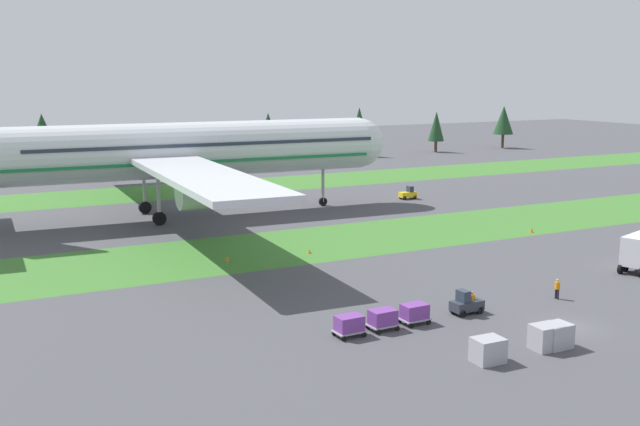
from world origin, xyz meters
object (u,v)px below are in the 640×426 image
Objects in this scene: airliner at (169,150)px; ground_crew_loader at (557,288)px; cargo_dolly_third at (349,324)px; taxiway_marker_2 at (532,230)px; taxiway_marker_1 at (309,251)px; pushback_tractor at (408,194)px; cargo_dolly_second at (383,318)px; baggage_tug at (466,304)px; ground_crew_marshaller at (472,301)px; taxiway_marker_0 at (227,259)px; uld_container_1 at (556,336)px; uld_container_2 at (546,337)px; cargo_dolly_lead at (415,312)px; uld_container_0 at (488,350)px.

ground_crew_loader is at bearing 22.68° from airliner.
cargo_dolly_third is 20.21m from ground_crew_loader.
taxiway_marker_1 is at bearing 174.73° from taxiway_marker_2.
cargo_dolly_third is 62.30m from pushback_tractor.
airliner reaches higher than cargo_dolly_second.
ground_crew_marshaller is (0.62, 0.09, 0.13)m from baggage_tug.
uld_container_1 is at bearing -70.78° from taxiway_marker_0.
airliner is 39.12× the size of uld_container_2.
airliner reaches higher than ground_crew_loader.
uld_container_2 is 3.26× the size of taxiway_marker_0.
ground_crew_loader is at bearing -128.63° from taxiway_marker_2.
cargo_dolly_second is 4.83× the size of taxiway_marker_1.
uld_container_2 is (-9.40, -8.47, -0.08)m from ground_crew_loader.
uld_container_2 is at bearing 11.43° from airliner.
pushback_tractor reaches higher than taxiway_marker_0.
pushback_tractor is (32.44, 49.03, -0.10)m from cargo_dolly_lead.
cargo_dolly_third is (-10.82, -0.30, 0.10)m from baggage_tug.
pushback_tractor reaches higher than taxiway_marker_1.
ground_crew_loader is 12.08m from uld_container_1.
pushback_tractor is at bearing 64.56° from uld_container_2.
taxiway_marker_0 is (-2.93, 24.93, -0.61)m from cargo_dolly_second.
uld_container_0 is 1.00× the size of uld_container_1.
uld_container_1 is (0.84, -8.84, 0.04)m from baggage_tug.
airliner is 27.38m from taxiway_marker_0.
taxiway_marker_0 is 8.98m from taxiway_marker_1.
taxiway_marker_2 is at bearing 122.55° from cargo_dolly_lead.
pushback_tractor is 1.33× the size of uld_container_1.
cargo_dolly_second is 2.90m from cargo_dolly_third.
taxiway_marker_1 is (3.24, 32.83, -0.60)m from uld_container_0.
baggage_tug is (9.10, -50.63, -8.13)m from airliner.
ground_crew_marshaller is at bearing 90.71° from cargo_dolly_lead.
taxiway_marker_2 is at bearing -178.75° from pushback_tractor.
taxiway_marker_1 is at bearing 17.86° from airliner.
uld_container_2 is (-27.43, -57.66, 0.05)m from pushback_tractor.
pushback_tractor is (35.34, 49.11, -0.10)m from cargo_dolly_second.
cargo_dolly_lead is 1.29× the size of ground_crew_loader.
pushback_tractor is 1.33× the size of uld_container_0.
uld_container_1 is 3.26× the size of taxiway_marker_0.
taxiway_marker_2 is (26.72, 30.14, -0.56)m from uld_container_2.
uld_container_2 is (-0.63, -8.86, -0.08)m from ground_crew_marshaller.
ground_crew_loader is (18.49, -50.94, -8.00)m from airliner.
taxiway_marker_2 is (37.53, 21.66, -0.61)m from cargo_dolly_third.
airliner is 60.13m from uld_container_0.
ground_crew_marshaller reaches higher than uld_container_2.
cargo_dolly_lead is at bearing 120.13° from uld_container_2.
cargo_dolly_third is at bearing 123.69° from uld_container_0.
pushback_tractor reaches higher than ground_crew_marshaller.
ground_crew_loader is (14.41, -0.17, 0.03)m from cargo_dolly_lead.
airliner is at bearing -176.98° from cargo_dolly_lead.
ground_crew_loader is 16.84m from uld_container_0.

